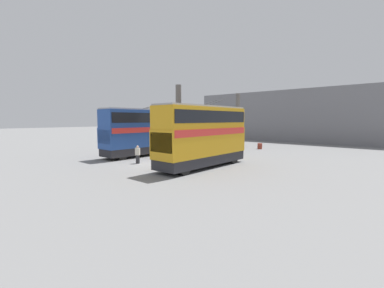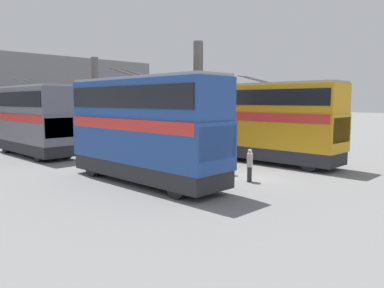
{
  "view_description": "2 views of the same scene",
  "coord_description": "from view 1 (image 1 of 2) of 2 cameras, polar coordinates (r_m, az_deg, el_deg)",
  "views": [
    {
      "loc": [
        -15.17,
        -18.52,
        4.12
      ],
      "look_at": [
        4.91,
        -1.0,
        1.56
      ],
      "focal_mm": 24.0,
      "sensor_mm": 36.0,
      "label": 1
    },
    {
      "loc": [
        -11.73,
        16.39,
        4.12
      ],
      "look_at": [
        5.26,
        -0.81,
        1.33
      ],
      "focal_mm": 35.0,
      "sensor_mm": 36.0,
      "label": 2
    }
  ],
  "objects": [
    {
      "name": "bus_left_near",
      "position": [
        22.0,
        2.48,
        2.59
      ],
      "size": [
        9.74,
        2.54,
        5.89
      ],
      "color": "black",
      "rests_on": "ground_plane"
    },
    {
      "name": "oil_drum",
      "position": [
        36.98,
        14.84,
        -0.45
      ],
      "size": [
        0.66,
        0.66,
        0.81
      ],
      "color": "#933828",
      "rests_on": "ground_plane"
    },
    {
      "name": "bus_right_mid",
      "position": [
        39.35,
        4.75,
        3.81
      ],
      "size": [
        9.09,
        2.54,
        5.85
      ],
      "color": "black",
      "rests_on": "ground_plane"
    },
    {
      "name": "bus_right_near",
      "position": [
        29.63,
        -10.86,
        3.24
      ],
      "size": [
        9.79,
        2.54,
        5.89
      ],
      "color": "black",
      "rests_on": "ground_plane"
    },
    {
      "name": "person_by_left_row",
      "position": [
        25.28,
        2.21,
        -2.03
      ],
      "size": [
        0.45,
        0.48,
        1.55
      ],
      "rotation": [
        0.0,
        0.0,
        2.44
      ],
      "color": "#384251",
      "rests_on": "ground_plane"
    },
    {
      "name": "ground_plane",
      "position": [
        24.29,
        -9.46,
        -4.35
      ],
      "size": [
        240.0,
        240.0,
        0.0
      ],
      "primitive_type": "plane",
      "color": "slate"
    },
    {
      "name": "person_by_right_row",
      "position": [
        29.07,
        -5.38,
        -0.79
      ],
      "size": [
        0.44,
        0.27,
        1.78
      ],
      "rotation": [
        0.0,
        0.0,
        4.78
      ],
      "color": "#384251",
      "rests_on": "ground_plane"
    },
    {
      "name": "support_column_far",
      "position": [
        35.89,
        10.07,
        4.73
      ],
      "size": [
        1.05,
        1.05,
        7.63
      ],
      "color": "#605B56",
      "rests_on": "ground_plane"
    },
    {
      "name": "support_column_near",
      "position": [
        26.62,
        -3.0,
        4.57
      ],
      "size": [
        1.05,
        1.05,
        7.63
      ],
      "color": "#605B56",
      "rests_on": "ground_plane"
    },
    {
      "name": "depot_back_wall",
      "position": [
        49.84,
        19.4,
        5.86
      ],
      "size": [
        0.5,
        36.0,
        9.41
      ],
      "color": "slate",
      "rests_on": "ground_plane"
    },
    {
      "name": "person_aisle_foreground",
      "position": [
        24.52,
        -11.98,
        -2.19
      ],
      "size": [
        0.41,
        0.48,
        1.69
      ],
      "rotation": [
        0.0,
        0.0,
        0.48
      ],
      "color": "#2D2D33",
      "rests_on": "ground_plane"
    }
  ]
}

